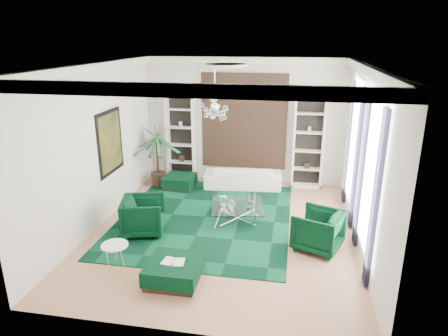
% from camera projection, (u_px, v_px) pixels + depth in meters
% --- Properties ---
extents(floor, '(6.00, 7.00, 0.02)m').
position_uv_depth(floor, '(224.00, 230.00, 9.45)').
color(floor, tan).
rests_on(floor, ground).
extents(ceiling, '(6.00, 7.00, 0.02)m').
position_uv_depth(ceiling, '(224.00, 64.00, 8.25)').
color(ceiling, white).
rests_on(ceiling, ground).
extents(wall_back, '(6.00, 0.02, 3.80)m').
position_uv_depth(wall_back, '(244.00, 121.00, 12.13)').
color(wall_back, silver).
rests_on(wall_back, ground).
extents(wall_front, '(6.00, 0.02, 3.80)m').
position_uv_depth(wall_front, '(179.00, 221.00, 5.57)').
color(wall_front, silver).
rests_on(wall_front, ground).
extents(wall_left, '(0.02, 7.00, 3.80)m').
position_uv_depth(wall_left, '(98.00, 146.00, 9.35)').
color(wall_left, silver).
rests_on(wall_left, ground).
extents(wall_right, '(0.02, 7.00, 3.80)m').
position_uv_depth(wall_right, '(365.00, 160.00, 8.34)').
color(wall_right, silver).
rests_on(wall_right, ground).
extents(crown_molding, '(6.00, 7.00, 0.18)m').
position_uv_depth(crown_molding, '(224.00, 70.00, 8.28)').
color(crown_molding, white).
rests_on(crown_molding, ceiling).
extents(ceiling_medallion, '(0.90, 0.90, 0.05)m').
position_uv_depth(ceiling_medallion, '(226.00, 65.00, 8.54)').
color(ceiling_medallion, white).
rests_on(ceiling_medallion, ceiling).
extents(tapestry, '(2.50, 0.06, 2.80)m').
position_uv_depth(tapestry, '(244.00, 122.00, 12.08)').
color(tapestry, black).
rests_on(tapestry, wall_back).
extents(shelving_left, '(0.90, 0.38, 2.80)m').
position_uv_depth(shelving_left, '(181.00, 136.00, 12.43)').
color(shelving_left, white).
rests_on(shelving_left, floor).
extents(shelving_right, '(0.90, 0.38, 2.80)m').
position_uv_depth(shelving_right, '(308.00, 142.00, 11.77)').
color(shelving_right, white).
rests_on(shelving_right, floor).
extents(painting, '(0.04, 1.30, 1.60)m').
position_uv_depth(painting, '(111.00, 142.00, 9.92)').
color(painting, black).
rests_on(painting, wall_left).
extents(window_near, '(0.03, 1.10, 2.90)m').
position_uv_depth(window_near, '(371.00, 174.00, 7.50)').
color(window_near, white).
rests_on(window_near, wall_right).
extents(curtain_near_a, '(0.07, 0.30, 3.25)m').
position_uv_depth(curtain_near_a, '(375.00, 202.00, 6.86)').
color(curtain_near_a, black).
rests_on(curtain_near_a, floor).
extents(curtain_near_b, '(0.07, 0.30, 3.25)m').
position_uv_depth(curtain_near_b, '(362.00, 173.00, 8.32)').
color(curtain_near_b, black).
rests_on(curtain_near_b, floor).
extents(window_far, '(0.03, 1.10, 2.90)m').
position_uv_depth(window_far, '(355.00, 142.00, 9.75)').
color(window_far, white).
rests_on(window_far, wall_right).
extents(curtain_far_a, '(0.07, 0.30, 3.25)m').
position_uv_depth(curtain_far_a, '(356.00, 161.00, 9.10)').
color(curtain_far_a, black).
rests_on(curtain_far_a, floor).
extents(curtain_far_b, '(0.07, 0.30, 3.25)m').
position_uv_depth(curtain_far_b, '(349.00, 144.00, 10.56)').
color(curtain_far_b, black).
rests_on(curtain_far_b, floor).
extents(rug, '(4.20, 5.00, 0.02)m').
position_uv_depth(rug, '(205.00, 217.00, 10.08)').
color(rug, black).
rests_on(rug, floor).
extents(sofa, '(2.35, 1.10, 0.67)m').
position_uv_depth(sofa, '(243.00, 177.00, 12.03)').
color(sofa, white).
rests_on(sofa, floor).
extents(armchair_left, '(1.14, 1.12, 0.86)m').
position_uv_depth(armchair_left, '(143.00, 216.00, 9.18)').
color(armchair_left, black).
rests_on(armchair_left, floor).
extents(armchair_right, '(1.22, 1.21, 0.86)m').
position_uv_depth(armchair_right, '(318.00, 230.00, 8.49)').
color(armchair_right, black).
rests_on(armchair_right, floor).
extents(coffee_table, '(1.45, 1.45, 0.43)m').
position_uv_depth(coffee_table, '(238.00, 213.00, 9.82)').
color(coffee_table, white).
rests_on(coffee_table, floor).
extents(ottoman_side, '(0.91, 0.91, 0.39)m').
position_uv_depth(ottoman_side, '(180.00, 182.00, 12.01)').
color(ottoman_side, black).
rests_on(ottoman_side, floor).
extents(ottoman_front, '(0.99, 0.99, 0.39)m').
position_uv_depth(ottoman_front, '(174.00, 271.00, 7.43)').
color(ottoman_front, black).
rests_on(ottoman_front, floor).
extents(book, '(0.42, 0.28, 0.03)m').
position_uv_depth(book, '(174.00, 261.00, 7.36)').
color(book, white).
rests_on(book, ottoman_front).
extents(side_table, '(0.63, 0.63, 0.50)m').
position_uv_depth(side_table, '(116.00, 257.00, 7.81)').
color(side_table, white).
rests_on(side_table, floor).
extents(palm, '(1.91, 1.91, 2.49)m').
position_uv_depth(palm, '(157.00, 146.00, 11.88)').
color(palm, '#21642D').
rests_on(palm, floor).
extents(chandelier, '(1.05, 1.05, 0.72)m').
position_uv_depth(chandelier, '(215.00, 108.00, 8.86)').
color(chandelier, white).
rests_on(chandelier, ceiling).
extents(table_plant, '(0.15, 0.13, 0.24)m').
position_uv_depth(table_plant, '(249.00, 206.00, 9.42)').
color(table_plant, '#21642D').
rests_on(table_plant, coffee_table).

